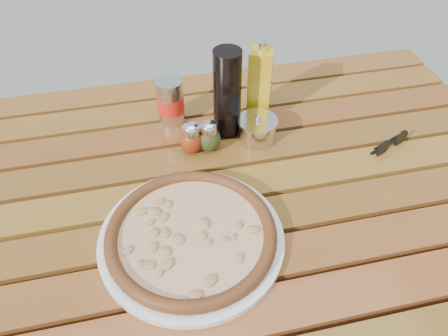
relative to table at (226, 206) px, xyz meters
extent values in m
plane|color=slate|center=(0.00, 0.00, -0.67)|extent=(60.00, 60.00, 0.00)
cube|color=#39210D|center=(-0.64, 0.39, -0.32)|extent=(0.06, 0.06, 0.70)
cube|color=#36200C|center=(0.64, 0.39, -0.32)|extent=(0.06, 0.06, 0.70)
cube|color=#331E0B|center=(0.00, 0.00, 0.03)|extent=(1.36, 0.86, 0.04)
cube|color=#5D2A10|center=(0.00, -0.30, 0.06)|extent=(1.40, 0.09, 0.03)
cube|color=#572A0F|center=(0.00, -0.20, 0.06)|extent=(1.40, 0.09, 0.03)
cube|color=#512C0E|center=(0.00, -0.10, 0.06)|extent=(1.40, 0.09, 0.03)
cube|color=#5D3910|center=(0.00, 0.00, 0.06)|extent=(1.40, 0.09, 0.03)
cube|color=#4F2D0D|center=(0.00, 0.10, 0.06)|extent=(1.40, 0.09, 0.03)
cube|color=#53270E|center=(0.00, 0.20, 0.06)|extent=(1.40, 0.09, 0.03)
cube|color=#57310F|center=(0.00, 0.30, 0.06)|extent=(1.40, 0.09, 0.03)
cube|color=#572F0F|center=(0.00, 0.41, 0.06)|extent=(1.40, 0.09, 0.03)
cylinder|color=white|center=(-0.10, -0.14, 0.08)|extent=(0.46, 0.46, 0.01)
cylinder|color=beige|center=(-0.10, -0.14, 0.09)|extent=(0.42, 0.42, 0.01)
torus|color=black|center=(-0.10, -0.14, 0.10)|extent=(0.44, 0.44, 0.03)
ellipsoid|color=#A13112|center=(-0.05, 0.13, 0.11)|extent=(0.06, 0.06, 0.06)
cylinder|color=silver|center=(-0.05, 0.13, 0.14)|extent=(0.04, 0.04, 0.02)
ellipsoid|color=white|center=(-0.05, 0.13, 0.15)|extent=(0.04, 0.04, 0.02)
ellipsoid|color=#3C431B|center=(-0.01, 0.12, 0.11)|extent=(0.07, 0.07, 0.06)
cylinder|color=white|center=(-0.01, 0.12, 0.14)|extent=(0.05, 0.05, 0.02)
ellipsoid|color=silver|center=(-0.01, 0.12, 0.15)|extent=(0.05, 0.05, 0.02)
cylinder|color=black|center=(0.04, 0.18, 0.19)|extent=(0.07, 0.07, 0.22)
cylinder|color=silver|center=(-0.08, 0.25, 0.14)|extent=(0.08, 0.08, 0.12)
cylinder|color=red|center=(-0.08, 0.25, 0.13)|extent=(0.08, 0.08, 0.04)
cube|color=gold|center=(0.13, 0.22, 0.17)|extent=(0.07, 0.07, 0.19)
cylinder|color=silver|center=(0.13, 0.22, 0.28)|extent=(0.03, 0.03, 0.02)
cylinder|color=silver|center=(0.11, 0.13, 0.10)|extent=(0.11, 0.11, 0.05)
cylinder|color=silver|center=(0.11, 0.13, 0.13)|extent=(0.11, 0.11, 0.01)
sphere|color=silver|center=(0.11, 0.13, 0.14)|extent=(0.02, 0.02, 0.01)
cylinder|color=black|center=(0.38, 0.01, 0.09)|extent=(0.04, 0.02, 0.04)
cylinder|color=black|center=(0.44, 0.04, 0.09)|extent=(0.04, 0.02, 0.04)
cube|color=black|center=(0.41, 0.03, 0.10)|extent=(0.02, 0.01, 0.00)
cube|color=black|center=(0.40, 0.03, 0.08)|extent=(0.09, 0.04, 0.00)
cube|color=black|center=(0.41, 0.05, 0.08)|extent=(0.09, 0.04, 0.00)
camera|label=1|loc=(-0.15, -0.65, 0.77)|focal=35.00mm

